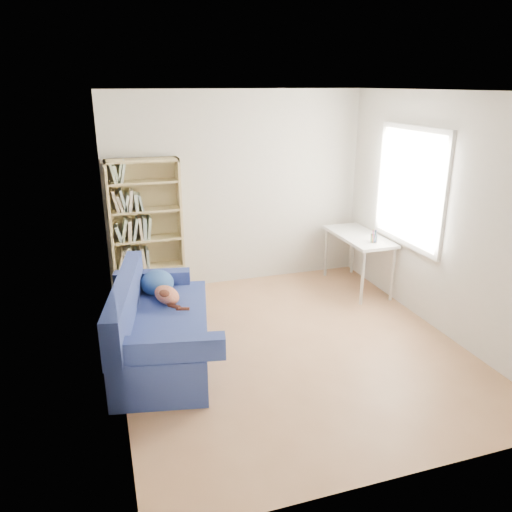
{
  "coord_description": "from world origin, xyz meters",
  "views": [
    {
      "loc": [
        -1.79,
        -4.4,
        2.67
      ],
      "look_at": [
        -0.2,
        0.58,
        0.85
      ],
      "focal_mm": 35.0,
      "sensor_mm": 36.0,
      "label": 1
    }
  ],
  "objects_px": {
    "bookshelf": "(147,235)",
    "pen_cup": "(374,237)",
    "sofa": "(159,327)",
    "desk": "(359,241)"
  },
  "relations": [
    {
      "from": "desk",
      "to": "pen_cup",
      "type": "distance_m",
      "value": 0.37
    },
    {
      "from": "bookshelf",
      "to": "pen_cup",
      "type": "distance_m",
      "value": 2.89
    },
    {
      "from": "sofa",
      "to": "desk",
      "type": "relative_size",
      "value": 1.7
    },
    {
      "from": "pen_cup",
      "to": "bookshelf",
      "type": "bearing_deg",
      "value": 161.09
    },
    {
      "from": "sofa",
      "to": "pen_cup",
      "type": "height_order",
      "value": "pen_cup"
    },
    {
      "from": "desk",
      "to": "pen_cup",
      "type": "bearing_deg",
      "value": -86.85
    },
    {
      "from": "sofa",
      "to": "pen_cup",
      "type": "bearing_deg",
      "value": 25.3
    },
    {
      "from": "bookshelf",
      "to": "desk",
      "type": "height_order",
      "value": "bookshelf"
    },
    {
      "from": "sofa",
      "to": "bookshelf",
      "type": "distance_m",
      "value": 1.72
    },
    {
      "from": "sofa",
      "to": "pen_cup",
      "type": "xyz_separation_m",
      "value": [
        2.83,
        0.71,
        0.47
      ]
    }
  ]
}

